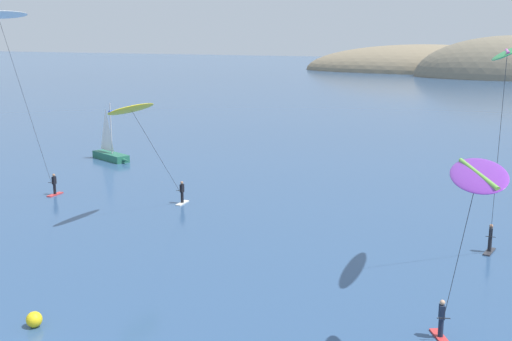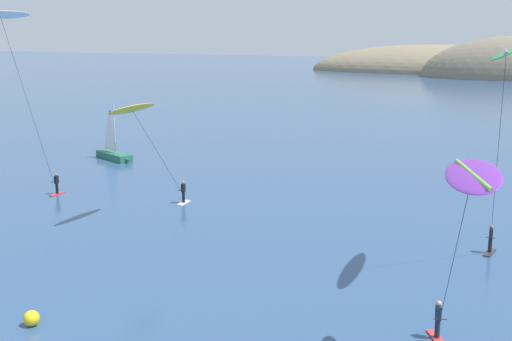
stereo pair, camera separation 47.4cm
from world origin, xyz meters
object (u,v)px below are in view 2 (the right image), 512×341
at_px(kitesurfer_green, 505,69).
at_px(sailboat_near, 116,154).
at_px(kitesurfer_white, 4,27).
at_px(marker_buoy, 31,318).
at_px(kitesurfer_yellow, 138,119).
at_px(kitesurfer_purple, 469,190).

bearing_deg(kitesurfer_green, sailboat_near, 153.28).
relative_size(sailboat_near, kitesurfer_green, 0.48).
bearing_deg(kitesurfer_white, sailboat_near, 104.17).
height_order(sailboat_near, marker_buoy, sailboat_near).
relative_size(kitesurfer_yellow, kitesurfer_purple, 1.07).
bearing_deg(kitesurfer_green, kitesurfer_purple, -91.36).
xyz_separation_m(kitesurfer_green, kitesurfer_purple, (-0.25, -10.43, -3.57)).
height_order(sailboat_near, kitesurfer_white, kitesurfer_white).
height_order(kitesurfer_white, marker_buoy, kitesurfer_white).
relative_size(kitesurfer_purple, marker_buoy, 11.80).
bearing_deg(kitesurfer_purple, sailboat_near, 141.61).
xyz_separation_m(sailboat_near, kitesurfer_white, (4.45, -17.63, 12.20)).
height_order(kitesurfer_green, marker_buoy, kitesurfer_green).
height_order(kitesurfer_green, kitesurfer_white, kitesurfer_white).
distance_m(kitesurfer_yellow, kitesurfer_purple, 25.30).
relative_size(kitesurfer_green, kitesurfer_yellow, 1.36).
bearing_deg(marker_buoy, kitesurfer_white, 135.74).
relative_size(kitesurfer_green, kitesurfer_white, 0.86).
height_order(kitesurfer_yellow, kitesurfer_purple, kitesurfer_purple).
distance_m(sailboat_near, kitesurfer_white, 21.90).
xyz_separation_m(kitesurfer_purple, marker_buoy, (-17.47, -2.92, -6.92)).
height_order(kitesurfer_green, kitesurfer_purple, kitesurfer_green).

